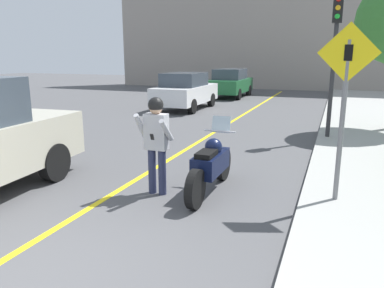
{
  "coord_description": "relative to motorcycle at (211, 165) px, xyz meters",
  "views": [
    {
      "loc": [
        3.04,
        -2.72,
        2.44
      ],
      "look_at": [
        0.58,
        3.63,
        0.83
      ],
      "focal_mm": 35.0,
      "sensor_mm": 36.0,
      "label": 1
    }
  ],
  "objects": [
    {
      "name": "motorcycle",
      "position": [
        0.0,
        0.0,
        0.0
      ],
      "size": [
        0.62,
        2.23,
        1.32
      ],
      "color": "black",
      "rests_on": "ground"
    },
    {
      "name": "person_biker",
      "position": [
        -0.88,
        -0.42,
        0.56
      ],
      "size": [
        0.59,
        0.48,
        1.75
      ],
      "color": "#282D4C",
      "rests_on": "ground"
    },
    {
      "name": "traffic_light",
      "position": [
        1.85,
        5.29,
        2.35
      ],
      "size": [
        0.26,
        0.3,
        3.95
      ],
      "color": "#2D2D30",
      "rests_on": "sidewalk_curb"
    },
    {
      "name": "parked_car_white",
      "position": [
        -4.57,
        10.0,
        0.34
      ],
      "size": [
        1.88,
        4.2,
        1.68
      ],
      "color": "black",
      "rests_on": "ground"
    },
    {
      "name": "road_center_line",
      "position": [
        -1.62,
        2.56,
        -0.51
      ],
      "size": [
        0.12,
        36.0,
        0.01
      ],
      "color": "yellow",
      "rests_on": "ground"
    },
    {
      "name": "building_backdrop",
      "position": [
        -1.02,
        22.56,
        4.43
      ],
      "size": [
        28.0,
        1.2,
        9.89
      ],
      "color": "gray",
      "rests_on": "ground"
    },
    {
      "name": "parked_car_green",
      "position": [
        -4.0,
        15.77,
        0.34
      ],
      "size": [
        1.88,
        4.2,
        1.68
      ],
      "color": "black",
      "rests_on": "ground"
    },
    {
      "name": "crossing_sign",
      "position": [
        2.13,
        0.12,
        1.3
      ],
      "size": [
        0.91,
        0.08,
        2.81
      ],
      "color": "slate",
      "rests_on": "sidewalk_curb"
    },
    {
      "name": "ground_plane",
      "position": [
        -1.02,
        -3.44,
        -0.51
      ],
      "size": [
        80.0,
        80.0,
        0.0
      ],
      "primitive_type": "plane",
      "color": "#4C4C4F"
    }
  ]
}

